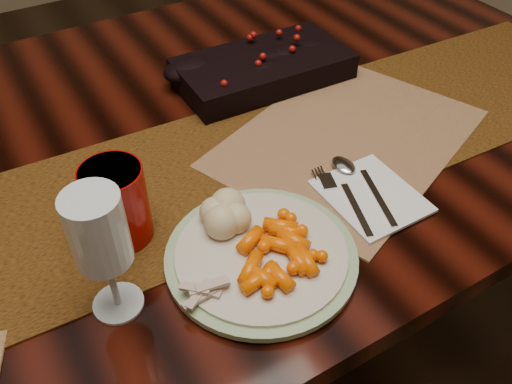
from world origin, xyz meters
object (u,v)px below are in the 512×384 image
dinner_plate (261,255)px  wine_glass (105,256)px  napkin (371,196)px  baby_carrots (270,253)px  mashed_potatoes (225,211)px  red_cup (117,204)px  turkey_shreds (201,288)px  centerpiece (263,65)px  dining_table (190,271)px  placemat_main (348,138)px

dinner_plate → wine_glass: (-0.19, 0.03, 0.08)m
napkin → baby_carrots: bearing=-170.4°
mashed_potatoes → red_cup: red_cup is taller
mashed_potatoes → turkey_shreds: 0.12m
baby_carrots → mashed_potatoes: mashed_potatoes is taller
red_cup → wine_glass: wine_glass is taller
red_cup → baby_carrots: bearing=-46.7°
mashed_potatoes → red_cup: 0.15m
turkey_shreds → napkin: turkey_shreds is taller
centerpiece → mashed_potatoes: centerpiece is taller
dinner_plate → napkin: dinner_plate is taller
dining_table → napkin: napkin is taller
napkin → placemat_main: bearing=65.0°
baby_carrots → napkin: baby_carrots is taller
dinner_plate → red_cup: bearing=135.6°
dining_table → centerpiece: centerpiece is taller
dinner_plate → napkin: 0.21m
baby_carrots → mashed_potatoes: 0.09m
napkin → red_cup: red_cup is taller
dining_table → red_cup: (-0.16, -0.18, 0.44)m
dinner_plate → mashed_potatoes: 0.08m
placemat_main → turkey_shreds: size_ratio=6.71×
dinner_plate → turkey_shreds: bearing=-169.3°
dining_table → turkey_shreds: size_ratio=26.80×
baby_carrots → turkey_shreds: (-0.10, -0.00, -0.00)m
dining_table → red_cup: size_ratio=15.37×
dining_table → placemat_main: placemat_main is taller
dining_table → wine_glass: 0.59m
centerpiece → turkey_shreds: 0.54m
dinner_plate → dining_table: bearing=87.6°
centerpiece → placemat_main: bearing=-83.5°
dining_table → dinner_plate: size_ratio=6.87×
mashed_potatoes → turkey_shreds: size_ratio=1.28×
napkin → red_cup: (-0.35, 0.12, 0.06)m
baby_carrots → red_cup: bearing=133.3°
centerpiece → mashed_potatoes: 0.42m
dining_table → turkey_shreds: bearing=-108.3°
centerpiece → red_cup: (-0.39, -0.26, 0.03)m
centerpiece → placemat_main: size_ratio=0.74×
turkey_shreds → red_cup: 0.17m
baby_carrots → wine_glass: (-0.20, 0.05, 0.06)m
placemat_main → wine_glass: size_ratio=2.43×
dining_table → mashed_potatoes: 0.49m
mashed_potatoes → dinner_plate: bearing=-77.7°
dinner_plate → baby_carrots: baby_carrots is taller
dinner_plate → mashed_potatoes: (-0.02, 0.07, 0.03)m
dinner_plate → turkey_shreds: turkey_shreds is taller
mashed_potatoes → red_cup: size_ratio=0.74×
red_cup → mashed_potatoes: bearing=-28.5°
dinner_plate → turkey_shreds: size_ratio=3.90×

